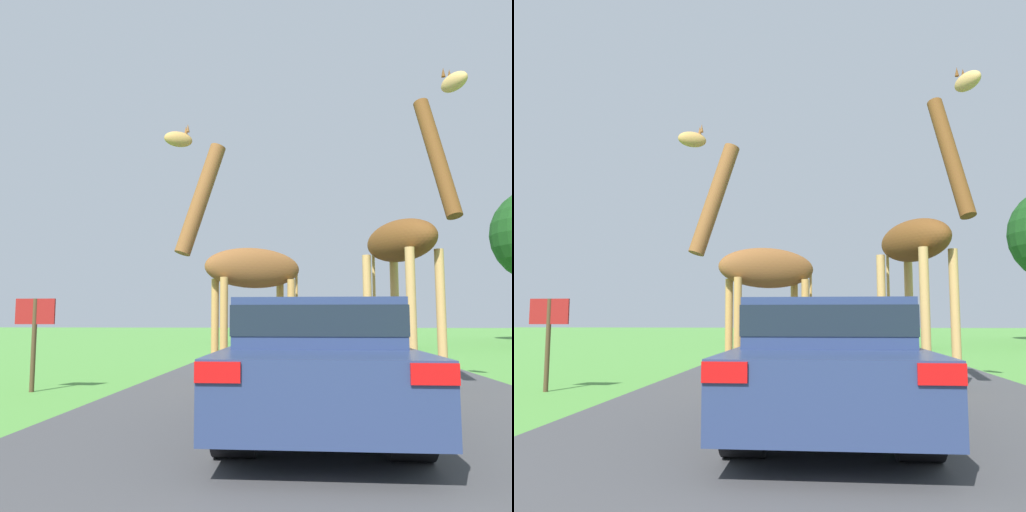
% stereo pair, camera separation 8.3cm
% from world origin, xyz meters
% --- Properties ---
extents(road, '(7.02, 120.00, 0.00)m').
position_xyz_m(road, '(0.00, 30.00, 0.00)').
color(road, '#424244').
rests_on(road, ground).
extents(giraffe_near_road, '(2.74, 1.75, 5.00)m').
position_xyz_m(giraffe_near_road, '(-1.53, 10.23, 2.34)').
color(giraffe_near_road, tan).
rests_on(giraffe_near_road, ground).
extents(giraffe_companion, '(1.72, 2.62, 5.45)m').
position_xyz_m(giraffe_companion, '(1.53, 9.63, 2.61)').
color(giraffe_companion, tan).
rests_on(giraffe_companion, ground).
extents(car_lead_maroon, '(1.92, 4.75, 1.44)m').
position_xyz_m(car_lead_maroon, '(-0.22, 6.00, 0.77)').
color(car_lead_maroon, navy).
rests_on(car_lead_maroon, ground).
extents(car_queue_right, '(1.71, 4.30, 1.35)m').
position_xyz_m(car_queue_right, '(-1.14, 15.99, 0.73)').
color(car_queue_right, silver).
rests_on(car_queue_right, ground).
extents(car_queue_left, '(1.79, 4.09, 1.43)m').
position_xyz_m(car_queue_left, '(-2.79, 28.69, 0.77)').
color(car_queue_left, black).
rests_on(car_queue_left, ground).
extents(car_far_ahead, '(1.70, 4.52, 1.36)m').
position_xyz_m(car_far_ahead, '(2.79, 24.33, 0.74)').
color(car_far_ahead, '#144C28').
rests_on(car_far_ahead, ground).
extents(sign_post, '(0.70, 0.08, 1.58)m').
position_xyz_m(sign_post, '(-4.97, 8.61, 1.10)').
color(sign_post, '#4C3823').
rests_on(sign_post, ground).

